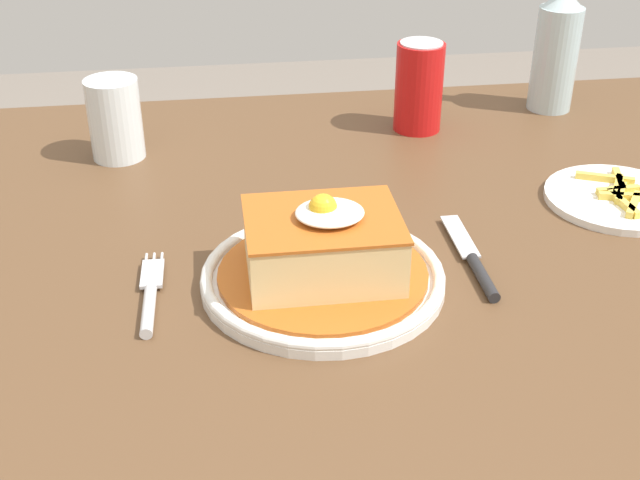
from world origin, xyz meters
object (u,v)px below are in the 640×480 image
Objects in this scene: main_plate at (323,277)px; beer_bottle_clear at (557,43)px; soda_can at (419,87)px; drinking_glass at (116,124)px; fork at (150,298)px; knife at (476,265)px; side_plate_fries at (618,198)px.

beer_bottle_clear is (0.40, 0.43, 0.09)m from main_plate.
soda_can reaches higher than drinking_glass.
soda_can is at bearing 47.49° from fork.
soda_can is at bearing 63.70° from main_plate.
soda_can reaches higher than knife.
fork is 0.53m from soda_can.
drinking_glass reaches higher than side_plate_fries.
beer_bottle_clear is 2.53× the size of drinking_glass.
knife is (0.16, 0.01, -0.00)m from main_plate.
beer_bottle_clear is 0.63m from drinking_glass.
fork is at bearing -177.33° from knife.
fork is 0.56m from side_plate_fries.
fork is at bearing -132.51° from soda_can.
drinking_glass is (-0.05, 0.35, 0.04)m from fork.
main_plate is 0.17m from fork.
main_plate is 1.46× the size of knife.
main_plate is 1.42× the size of side_plate_fries.
drinking_glass is (-0.41, -0.04, -0.02)m from soda_can.
side_plate_fries is (0.37, 0.13, -0.00)m from main_plate.
drinking_glass is at bearing 160.32° from side_plate_fries.
knife is 0.24m from side_plate_fries.
drinking_glass is 0.62× the size of side_plate_fries.
drinking_glass is (-0.62, -0.09, -0.05)m from beer_bottle_clear.
side_plate_fries is at bearing 14.35° from fork.
beer_bottle_clear is (0.24, 0.42, 0.09)m from knife.
fork is 0.36m from drinking_glass.
drinking_glass reaches higher than knife.
soda_can is 0.47× the size of beer_bottle_clear.
main_plate is at bearing -116.30° from soda_can.
drinking_glass is at bearing 123.06° from main_plate.
side_plate_fries is at bearing 19.15° from main_plate.
main_plate is 0.91× the size of beer_bottle_clear.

